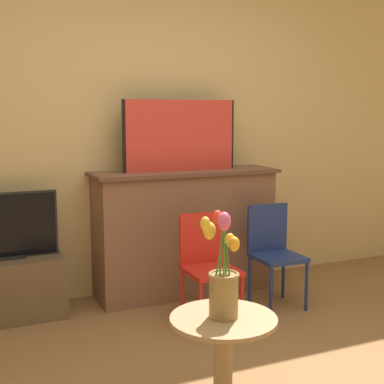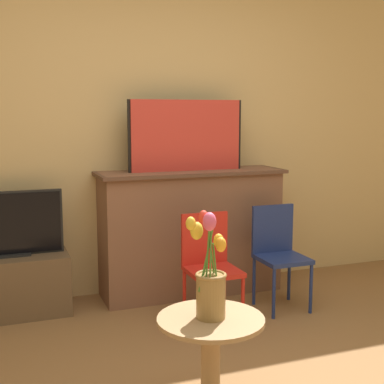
# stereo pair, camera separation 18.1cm
# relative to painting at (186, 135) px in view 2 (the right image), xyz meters

# --- Properties ---
(wall_back) EXTENTS (8.00, 0.06, 2.70)m
(wall_back) POSITION_rel_painting_xyz_m (-0.28, 0.23, 0.13)
(wall_back) COLOR tan
(wall_back) RESTS_ON ground
(fireplace_mantel) EXTENTS (1.43, 0.44, 0.95)m
(fireplace_mantel) POSITION_rel_painting_xyz_m (0.03, -0.01, -0.73)
(fireplace_mantel) COLOR brown
(fireplace_mantel) RESTS_ON ground
(painting) EXTENTS (0.90, 0.03, 0.53)m
(painting) POSITION_rel_painting_xyz_m (0.00, 0.00, 0.00)
(painting) COLOR black
(painting) RESTS_ON fireplace_mantel
(tv_stand) EXTENTS (0.78, 0.39, 0.42)m
(tv_stand) POSITION_rel_painting_xyz_m (-1.30, -0.02, -1.01)
(tv_stand) COLOR brown
(tv_stand) RESTS_ON ground
(tv_monitor) EXTENTS (0.73, 0.12, 0.45)m
(tv_monitor) POSITION_rel_painting_xyz_m (-1.30, -0.01, -0.59)
(tv_monitor) COLOR black
(tv_monitor) RESTS_ON tv_stand
(chair_red) EXTENTS (0.33, 0.33, 0.73)m
(chair_red) POSITION_rel_painting_xyz_m (-0.07, -0.63, -0.80)
(chair_red) COLOR red
(chair_red) RESTS_ON ground
(chair_blue) EXTENTS (0.33, 0.33, 0.73)m
(chair_blue) POSITION_rel_painting_xyz_m (0.51, -0.52, -0.80)
(chair_blue) COLOR navy
(chair_blue) RESTS_ON ground
(side_table) EXTENTS (0.47, 0.47, 0.50)m
(side_table) POSITION_rel_painting_xyz_m (-0.52, -1.73, -0.89)
(side_table) COLOR #99754C
(side_table) RESTS_ON ground
(vase_tulips) EXTENTS (0.21, 0.18, 0.48)m
(vase_tulips) POSITION_rel_painting_xyz_m (-0.52, -1.73, -0.55)
(vase_tulips) COLOR olive
(vase_tulips) RESTS_ON side_table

